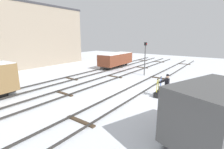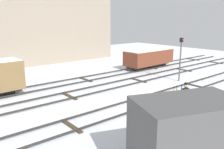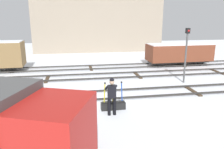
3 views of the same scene
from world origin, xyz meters
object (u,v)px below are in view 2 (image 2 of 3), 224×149
(switch_lever_frame, at_px, (177,105))
(signal_post, at_px, (181,55))
(freight_car_back_track, at_px, (149,57))
(delivery_truck, at_px, (207,128))
(rail_worker, at_px, (185,95))

(switch_lever_frame, xyz_separation_m, signal_post, (5.80, 3.84, 2.11))
(signal_post, xyz_separation_m, freight_car_back_track, (2.31, 5.64, -1.13))
(signal_post, distance_m, freight_car_back_track, 6.20)
(delivery_truck, bearing_deg, signal_post, 59.64)
(rail_worker, height_order, freight_car_back_track, freight_car_back_track)
(switch_lever_frame, xyz_separation_m, delivery_truck, (-4.21, -4.16, 1.31))
(delivery_truck, height_order, freight_car_back_track, delivery_truck)
(rail_worker, xyz_separation_m, delivery_truck, (-4.04, -3.53, 0.50))
(rail_worker, bearing_deg, freight_car_back_track, 49.27)
(signal_post, relative_size, freight_car_back_track, 0.62)
(delivery_truck, xyz_separation_m, signal_post, (10.01, 8.00, 0.80))
(delivery_truck, distance_m, signal_post, 12.84)
(switch_lever_frame, distance_m, rail_worker, 1.04)
(switch_lever_frame, distance_m, signal_post, 7.27)
(delivery_truck, relative_size, signal_post, 1.53)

